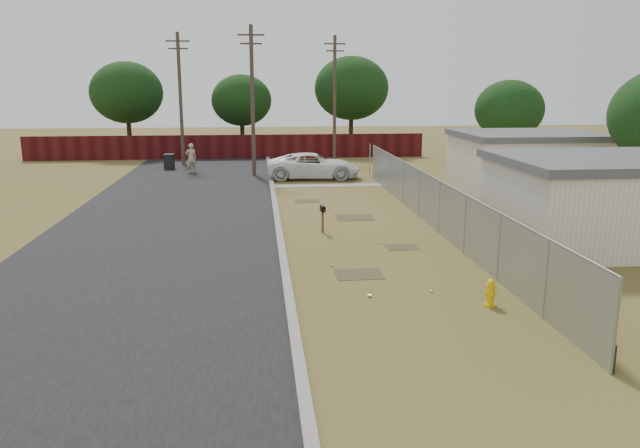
{
  "coord_description": "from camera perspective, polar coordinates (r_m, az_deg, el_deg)",
  "views": [
    {
      "loc": [
        -3.74,
        -22.7,
        5.61
      ],
      "look_at": [
        -1.76,
        -2.88,
        1.1
      ],
      "focal_mm": 35.0,
      "sensor_mm": 36.0,
      "label": 1
    }
  ],
  "objects": [
    {
      "name": "chainlink_fence",
      "position": [
        25.17,
        10.24,
        1.53
      ],
      "size": [
        0.1,
        27.06,
        2.02
      ],
      "color": "gray",
      "rests_on": "ground"
    },
    {
      "name": "scattered_litter",
      "position": [
        19.03,
        5.19,
        -4.32
      ],
      "size": [
        2.51,
        5.69,
        0.07
      ],
      "color": "beige",
      "rests_on": "ground"
    },
    {
      "name": "ground",
      "position": [
        23.68,
        3.56,
        -0.97
      ],
      "size": [
        120.0,
        120.0,
        0.0
      ],
      "primitive_type": "plane",
      "color": "brown",
      "rests_on": "ground"
    },
    {
      "name": "fire_hydrant",
      "position": [
        16.68,
        15.33,
        -6.09
      ],
      "size": [
        0.35,
        0.35,
        0.76
      ],
      "color": "yellow",
      "rests_on": "ground"
    },
    {
      "name": "street",
      "position": [
        31.4,
        -11.12,
        2.26
      ],
      "size": [
        15.1,
        60.0,
        0.12
      ],
      "color": "black",
      "rests_on": "ground"
    },
    {
      "name": "houses",
      "position": [
        29.4,
        21.63,
        3.94
      ],
      "size": [
        9.3,
        17.24,
        3.1
      ],
      "color": "white",
      "rests_on": "ground"
    },
    {
      "name": "utility_poles",
      "position": [
        43.38,
        -5.71,
        11.49
      ],
      "size": [
        12.6,
        8.24,
        9.0
      ],
      "color": "#4A3C31",
      "rests_on": "ground"
    },
    {
      "name": "horizon_trees",
      "position": [
        46.5,
        -0.04,
        11.55
      ],
      "size": [
        33.32,
        31.94,
        7.78
      ],
      "color": "#322216",
      "rests_on": "ground"
    },
    {
      "name": "privacy_fence",
      "position": [
        47.99,
        -8.42,
        6.99
      ],
      "size": [
        30.0,
        0.12,
        1.8
      ],
      "primitive_type": "cube",
      "color": "#490F12",
      "rests_on": "ground"
    },
    {
      "name": "mailbox",
      "position": [
        23.8,
        0.25,
        1.19
      ],
      "size": [
        0.2,
        0.46,
        1.06
      ],
      "color": "brown",
      "rests_on": "ground"
    },
    {
      "name": "pedestrian",
      "position": [
        40.86,
        -11.7,
        5.93
      ],
      "size": [
        0.8,
        0.65,
        1.88
      ],
      "primitive_type": "imported",
      "rotation": [
        0.0,
        0.0,
        3.48
      ],
      "color": "tan",
      "rests_on": "ground"
    },
    {
      "name": "trash_bin",
      "position": [
        42.87,
        -13.62,
        5.58
      ],
      "size": [
        0.73,
        0.79,
        1.01
      ],
      "color": "black",
      "rests_on": "ground"
    },
    {
      "name": "pickup_truck",
      "position": [
        37.44,
        -0.62,
        5.33
      ],
      "size": [
        5.65,
        2.78,
        1.54
      ],
      "primitive_type": "imported",
      "rotation": [
        0.0,
        0.0,
        1.53
      ],
      "color": "white",
      "rests_on": "ground"
    }
  ]
}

